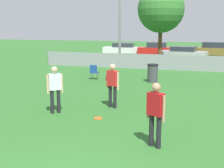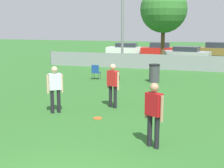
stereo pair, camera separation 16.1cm
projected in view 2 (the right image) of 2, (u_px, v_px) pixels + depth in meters
fence_backline at (177, 63)px, 22.28m from camera, size 20.44×0.07×1.21m
tree_near_pole at (164, 9)px, 25.13m from camera, size 3.78×3.78×6.36m
player_thrower_red at (113, 82)px, 11.92m from camera, size 0.55×0.37×1.71m
player_receiver_white at (55, 86)px, 11.19m from camera, size 0.48×0.44×1.71m
player_defender_red at (154, 110)px, 7.96m from camera, size 0.53×0.40×1.71m
frisbee_disc at (98, 118)px, 10.66m from camera, size 0.29×0.29×0.03m
folding_chair_sideline at (96, 71)px, 18.44m from camera, size 0.47×0.47×0.88m
trash_bin at (154, 73)px, 17.53m from camera, size 0.61×0.61×1.02m
gear_bag_sideline at (114, 78)px, 18.21m from camera, size 0.64×0.35×0.31m
parked_car_white at (127, 49)px, 34.75m from camera, size 4.53×2.19×1.30m
parked_car_red at (159, 49)px, 32.82m from camera, size 4.15×2.40×1.47m
parked_car_silver at (186, 53)px, 29.36m from camera, size 4.54×2.38×1.25m
parked_car_tan at (218, 50)px, 32.17m from camera, size 4.49×2.44×1.51m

